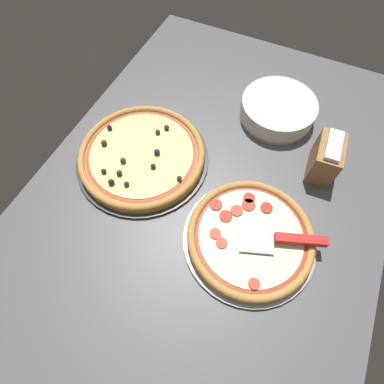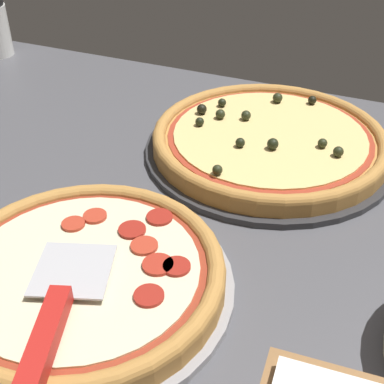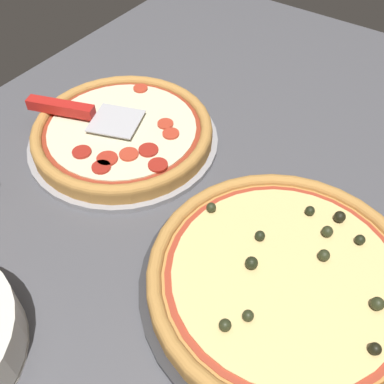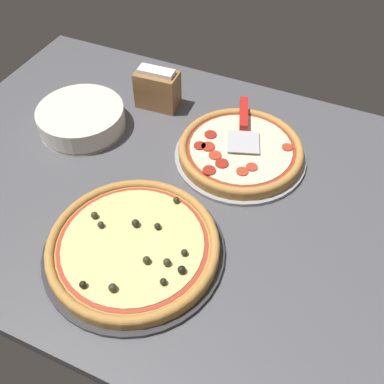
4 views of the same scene
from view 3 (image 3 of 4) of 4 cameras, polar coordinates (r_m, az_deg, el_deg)
name	(u,v)px [view 3 (image 3 of 4)]	position (r cm, az deg, el deg)	size (l,w,h in cm)	color
ground_plane	(171,207)	(73.95, -2.65, -1.97)	(146.72, 96.46, 3.60)	#4C4C51
pizza_pan_front	(124,140)	(83.12, -8.64, 6.50)	(34.20, 34.20, 1.00)	#939399
pizza_front	(123,131)	(81.70, -8.80, 7.64)	(32.15, 32.15, 3.20)	#B77F3D
pizza_pan_back	(283,285)	(63.86, 11.43, -11.56)	(39.41, 39.41, 1.00)	#2D2D30
pizza_back	(285,277)	(62.08, 11.74, -10.53)	(37.04, 37.04, 4.22)	#B77F3D
serving_spatula	(73,110)	(84.38, -14.85, 9.99)	(11.91, 21.52, 2.00)	#B7B7BC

